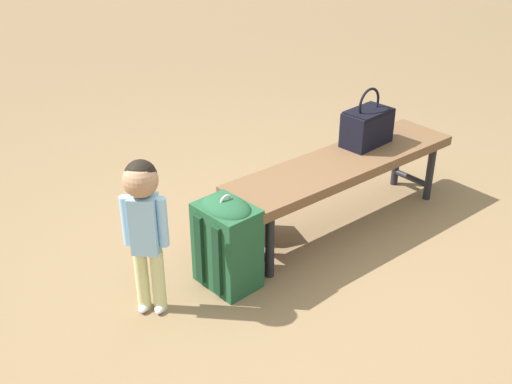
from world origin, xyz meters
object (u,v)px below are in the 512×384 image
handbag (367,125)px  child_standing (144,215)px  park_bench (344,168)px  backpack_large (227,240)px  backpack_small (246,209)px

handbag → child_standing: 1.61m
park_bench → child_standing: child_standing is taller
backpack_large → child_standing: bearing=-15.1°
park_bench → backpack_small: 0.64m
backpack_large → backpack_small: 0.50m
park_bench → handbag: (-0.28, -0.04, 0.18)m
handbag → backpack_large: size_ratio=0.68×
park_bench → handbag: bearing=-170.8°
backpack_large → backpack_small: bearing=-145.6°
child_standing → backpack_small: bearing=-168.6°
park_bench → handbag: handbag is taller
child_standing → backpack_small: (-0.83, -0.17, -0.37)m
park_bench → backpack_large: 0.92m
child_standing → backpack_large: size_ratio=1.53×
handbag → backpack_large: (1.19, 0.00, -0.31)m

